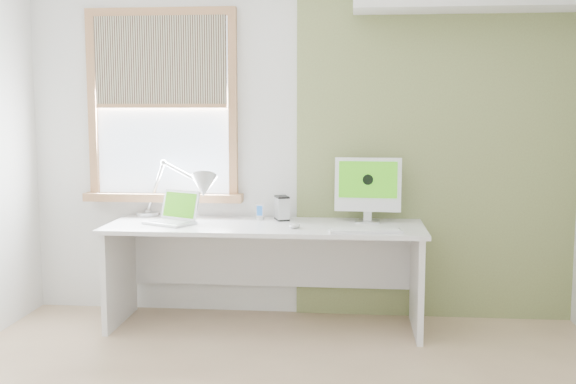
# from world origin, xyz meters

# --- Properties ---
(room) EXTENTS (4.04, 3.54, 2.64)m
(room) POSITION_xyz_m (0.00, 0.00, 1.30)
(room) COLOR tan
(room) RESTS_ON ground
(accent_wall) EXTENTS (2.00, 0.02, 2.60)m
(accent_wall) POSITION_xyz_m (1.00, 1.74, 1.30)
(accent_wall) COLOR olive
(accent_wall) RESTS_ON room
(window) EXTENTS (1.20, 0.14, 1.42)m
(window) POSITION_xyz_m (-1.00, 1.71, 1.54)
(window) COLOR #A16C41
(window) RESTS_ON room
(desk) EXTENTS (2.20, 0.70, 0.73)m
(desk) POSITION_xyz_m (-0.19, 1.44, 0.53)
(desk) COLOR silver
(desk) RESTS_ON room
(desk_lamp) EXTENTS (0.70, 0.45, 0.43)m
(desk_lamp) POSITION_xyz_m (-0.74, 1.55, 0.95)
(desk_lamp) COLOR silver
(desk_lamp) RESTS_ON desk
(laptop) EXTENTS (0.41, 0.38, 0.23)m
(laptop) POSITION_xyz_m (-0.84, 1.38, 0.79)
(laptop) COLOR silver
(laptop) RESTS_ON desk
(phone_dock) EXTENTS (0.07, 0.07, 0.12)m
(phone_dock) POSITION_xyz_m (-0.26, 1.58, 0.76)
(phone_dock) COLOR silver
(phone_dock) RESTS_ON desk
(external_drive) EXTENTS (0.12, 0.16, 0.18)m
(external_drive) POSITION_xyz_m (-0.10, 1.59, 0.82)
(external_drive) COLOR silver
(external_drive) RESTS_ON desk
(imac) EXTENTS (0.47, 0.16, 0.46)m
(imac) POSITION_xyz_m (0.52, 1.57, 0.99)
(imac) COLOR silver
(imac) RESTS_ON desk
(keyboard) EXTENTS (0.49, 0.19, 0.02)m
(keyboard) POSITION_xyz_m (0.50, 1.14, 0.74)
(keyboard) COLOR white
(keyboard) RESTS_ON desk
(mouse) EXTENTS (0.10, 0.12, 0.03)m
(mouse) POSITION_xyz_m (0.02, 1.26, 0.75)
(mouse) COLOR white
(mouse) RESTS_ON desk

